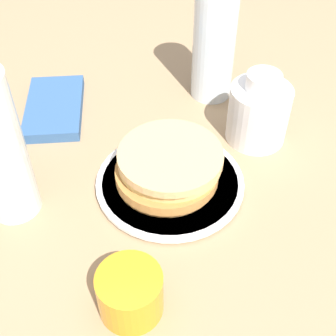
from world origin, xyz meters
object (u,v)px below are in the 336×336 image
at_px(pancake_stack, 168,167).
at_px(water_bottle_mid, 214,39).
at_px(cream_jug, 259,112).
at_px(juice_glass, 130,293).
at_px(plate, 168,183).

xyz_separation_m(pancake_stack, water_bottle_mid, (0.24, -0.11, 0.07)).
bearing_deg(cream_jug, water_bottle_mid, 22.98).
bearing_deg(cream_jug, pancake_stack, 122.87).
distance_m(juice_glass, cream_jug, 0.39).
height_order(plate, cream_jug, cream_jug).
height_order(juice_glass, cream_jug, cream_jug).
xyz_separation_m(pancake_stack, cream_jug, (0.11, -0.16, 0.01)).
relative_size(juice_glass, water_bottle_mid, 0.33).
relative_size(plate, juice_glass, 2.84).
distance_m(plate, pancake_stack, 0.04).
xyz_separation_m(plate, pancake_stack, (-0.00, 0.00, 0.04)).
height_order(plate, juice_glass, juice_glass).
distance_m(pancake_stack, water_bottle_mid, 0.27).
relative_size(cream_jug, water_bottle_mid, 0.52).
height_order(plate, water_bottle_mid, water_bottle_mid).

